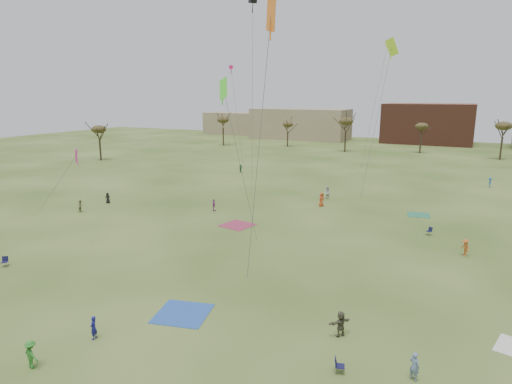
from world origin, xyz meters
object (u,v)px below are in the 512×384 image
at_px(flyer_near_right, 93,328).
at_px(camp_chair_center, 339,369).
at_px(camp_chair_left, 5,264).
at_px(flyer_near_center, 31,354).
at_px(camp_chair_right, 429,233).

distance_m(flyer_near_right, camp_chair_center, 14.96).
relative_size(camp_chair_left, camp_chair_center, 1.00).
distance_m(flyer_near_center, camp_chair_center, 16.93).
relative_size(camp_chair_center, camp_chair_right, 1.00).
bearing_deg(camp_chair_left, camp_chair_center, -39.60).
xyz_separation_m(camp_chair_center, camp_chair_right, (1.84, 27.62, 0.00)).
bearing_deg(flyer_near_right, camp_chair_left, -126.03).
height_order(flyer_near_right, camp_chair_right, flyer_near_right).
xyz_separation_m(flyer_near_center, camp_chair_left, (-15.23, 8.68, -0.56)).
distance_m(flyer_near_center, camp_chair_right, 38.80).
relative_size(flyer_near_center, camp_chair_center, 1.88).
bearing_deg(camp_chair_right, flyer_near_right, -79.93).
xyz_separation_m(flyer_near_center, flyer_near_right, (0.78, 3.69, -0.07)).
bearing_deg(camp_chair_left, flyer_near_right, -54.09).
height_order(camp_chair_left, camp_chair_right, same).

